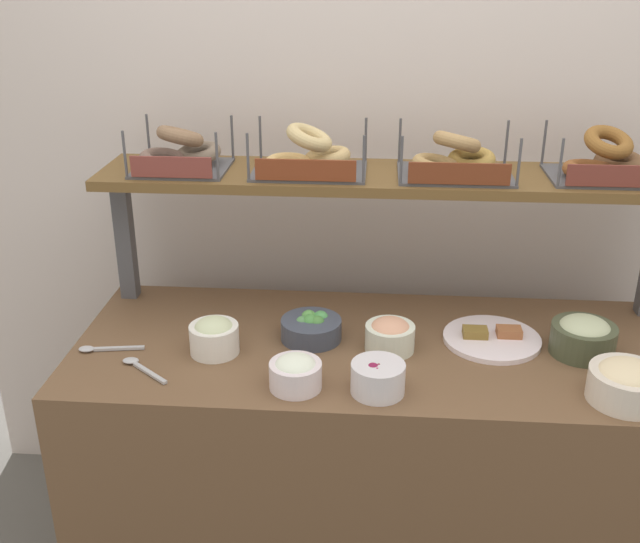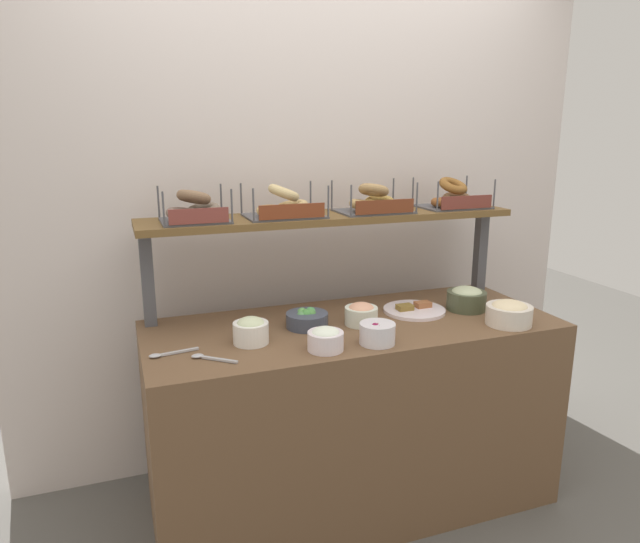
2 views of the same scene
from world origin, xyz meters
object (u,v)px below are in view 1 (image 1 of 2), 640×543
serving_plate_white (492,338)px  bagel_basket_everything (455,160)px  serving_spoon_near_plate (101,349)px  bowl_tuna_salad (584,336)px  bowl_potato_salad (627,382)px  bowl_beet_salad (378,378)px  bagel_basket_cinnamon_raisin (605,162)px  bowl_scallion_spread (214,336)px  bowl_cream_cheese (295,372)px  bowl_veggie_mix (311,328)px  bagel_basket_plain (309,157)px  serving_spoon_by_edge (139,366)px  bagel_basket_poppy (181,154)px  bowl_lox_spread (390,335)px

serving_plate_white → bagel_basket_everything: bearing=121.0°
serving_spoon_near_plate → bowl_tuna_salad: bearing=3.9°
bowl_potato_salad → bowl_beet_salad: size_ratio=1.39×
bagel_basket_cinnamon_raisin → bowl_beet_salad: bearing=-141.2°
bowl_potato_salad → bowl_tuna_salad: bearing=102.5°
bowl_scallion_spread → serving_plate_white: 0.79m
bowl_cream_cheese → bagel_basket_everything: (0.41, 0.49, 0.43)m
bowl_veggie_mix → bagel_basket_plain: 0.50m
bowl_tuna_salad → bagel_basket_plain: bearing=162.0°
bowl_scallion_spread → bagel_basket_everything: bearing=26.3°
serving_spoon_by_edge → bagel_basket_poppy: size_ratio=0.54×
bowl_beet_salad → bowl_tuna_salad: bearing=23.3°
bowl_cream_cheese → bagel_basket_poppy: bearing=128.3°
bowl_lox_spread → serving_plate_white: (0.29, 0.07, -0.04)m
bowl_potato_salad → bagel_basket_plain: 1.06m
bowl_tuna_salad → serving_spoon_by_edge: bearing=-171.7°
bowl_potato_salad → serving_spoon_near_plate: 1.40m
bowl_beet_salad → bowl_veggie_mix: size_ratio=0.79×
bagel_basket_poppy → bagel_basket_plain: bearing=-0.4°
serving_spoon_near_plate → bagel_basket_cinnamon_raisin: 1.52m
bowl_cream_cheese → bagel_basket_poppy: 0.77m
bowl_lox_spread → bagel_basket_plain: (-0.25, 0.27, 0.43)m
bowl_lox_spread → bowl_veggie_mix: (-0.22, 0.05, -0.01)m
bowl_beet_salad → serving_plate_white: 0.44m
serving_plate_white → bagel_basket_cinnamon_raisin: 0.60m
bagel_basket_plain → bagel_basket_everything: size_ratio=1.01×
serving_spoon_by_edge → bagel_basket_cinnamon_raisin: bagel_basket_cinnamon_raisin is taller
bowl_tuna_salad → serving_spoon_near_plate: (-1.34, -0.09, -0.05)m
bagel_basket_plain → bowl_potato_salad: bearing=-30.2°
bowl_beet_salad → bagel_basket_plain: bearing=113.8°
bowl_veggie_mix → bagel_basket_cinnamon_raisin: bearing=15.9°
bagel_basket_plain → serving_spoon_near_plate: bearing=-148.0°
bowl_veggie_mix → serving_plate_white: (0.52, 0.02, -0.02)m
bowl_lox_spread → bowl_scallion_spread: size_ratio=1.01×
serving_spoon_near_plate → bagel_basket_everything: bearing=19.4°
bowl_scallion_spread → bagel_basket_cinnamon_raisin: 1.21m
serving_spoon_near_plate → bowl_lox_spread: bearing=5.1°
bowl_veggie_mix → bagel_basket_everything: bagel_basket_everything is taller
bowl_potato_salad → bowl_veggie_mix: 0.85m
bagel_basket_poppy → bagel_basket_everything: 0.81m
bowl_lox_spread → bowl_potato_salad: bearing=-19.9°
bowl_cream_cheese → serving_spoon_by_edge: 0.44m
bowl_potato_salad → bowl_veggie_mix: (-0.81, 0.26, -0.02)m
bowl_scallion_spread → bowl_tuna_salad: bearing=4.1°
bowl_scallion_spread → bagel_basket_poppy: bagel_basket_poppy is taller
bowl_tuna_salad → bowl_scallion_spread: (-1.02, -0.07, -0.00)m
bowl_beet_salad → bowl_veggie_mix: bearing=125.3°
serving_spoon_by_edge → bagel_basket_poppy: bearing=84.9°
bowl_tuna_salad → bagel_basket_plain: size_ratio=0.53×
bowl_lox_spread → serving_spoon_by_edge: (-0.67, -0.16, -0.04)m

